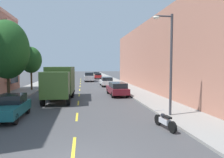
% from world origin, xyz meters
% --- Properties ---
extents(ground_plane, '(160.00, 160.00, 0.00)m').
position_xyz_m(ground_plane, '(0.00, 30.00, 0.00)').
color(ground_plane, '#424244').
extents(sidewalk_left, '(3.20, 120.00, 0.14)m').
position_xyz_m(sidewalk_left, '(-7.10, 28.00, 0.07)').
color(sidewalk_left, gray).
rests_on(sidewalk_left, ground_plane).
extents(sidewalk_right, '(3.20, 120.00, 0.14)m').
position_xyz_m(sidewalk_right, '(7.10, 28.00, 0.07)').
color(sidewalk_right, gray).
rests_on(sidewalk_right, ground_plane).
extents(lane_centerline_dashes, '(0.14, 47.20, 0.01)m').
position_xyz_m(lane_centerline_dashes, '(0.00, 24.50, 0.00)').
color(lane_centerline_dashes, yellow).
rests_on(lane_centerline_dashes, ground_plane).
extents(apartment_block_opposite, '(10.00, 36.00, 9.20)m').
position_xyz_m(apartment_block_opposite, '(13.70, 20.00, 4.60)').
color(apartment_block_opposite, '#B27560').
rests_on(apartment_block_opposite, ground_plane).
extents(street_tree_second, '(3.90, 3.90, 7.39)m').
position_xyz_m(street_tree_second, '(-6.40, 13.39, 4.84)').
color(street_tree_second, '#47331E').
rests_on(street_tree_second, sidewalk_left).
extents(street_tree_third, '(2.80, 2.80, 5.74)m').
position_xyz_m(street_tree_third, '(-6.40, 22.01, 4.12)').
color(street_tree_third, '#47331E').
rests_on(street_tree_third, sidewalk_left).
extents(street_lamp, '(1.35, 0.28, 6.54)m').
position_xyz_m(street_lamp, '(5.94, 6.02, 3.95)').
color(street_lamp, '#38383D').
rests_on(street_lamp, sidewalk_right).
extents(delivery_box_truck, '(2.60, 7.37, 3.26)m').
position_xyz_m(delivery_box_truck, '(-1.79, 13.95, 1.86)').
color(delivery_box_truck, '#2D471E').
rests_on(delivery_box_truck, ground_plane).
extents(parked_hatchback_red, '(1.82, 4.03, 1.50)m').
position_xyz_m(parked_hatchback_red, '(4.30, 44.60, 0.76)').
color(parked_hatchback_red, '#AD1E1E').
rests_on(parked_hatchback_red, ground_plane).
extents(parked_hatchback_teal, '(1.75, 4.01, 1.50)m').
position_xyz_m(parked_hatchback_teal, '(-4.23, 7.14, 0.76)').
color(parked_hatchback_teal, '#195B60').
rests_on(parked_hatchback_teal, ground_plane).
extents(parked_sedan_navy, '(1.82, 4.51, 1.43)m').
position_xyz_m(parked_sedan_navy, '(-4.31, 51.34, 0.75)').
color(parked_sedan_navy, navy).
rests_on(parked_sedan_navy, ground_plane).
extents(parked_sedan_orange, '(1.93, 4.55, 1.43)m').
position_xyz_m(parked_sedan_orange, '(-4.27, 25.02, 0.75)').
color(parked_sedan_orange, orange).
rests_on(parked_sedan_orange, ground_plane).
extents(parked_wagon_forest, '(1.86, 4.72, 1.50)m').
position_xyz_m(parked_wagon_forest, '(-4.40, 38.83, 0.80)').
color(parked_wagon_forest, '#194C28').
rests_on(parked_wagon_forest, ground_plane).
extents(parked_wagon_burgundy, '(1.95, 4.75, 1.50)m').
position_xyz_m(parked_wagon_burgundy, '(4.27, 15.85, 0.80)').
color(parked_wagon_burgundy, maroon).
rests_on(parked_wagon_burgundy, ground_plane).
extents(parked_wagon_white, '(1.85, 4.71, 1.50)m').
position_xyz_m(parked_wagon_white, '(4.29, 26.53, 0.80)').
color(parked_wagon_white, silver).
rests_on(parked_wagon_white, ground_plane).
extents(parked_pickup_sky, '(2.11, 5.34, 1.73)m').
position_xyz_m(parked_pickup_sky, '(-4.39, 44.84, 0.83)').
color(parked_pickup_sky, '#7A9EC6').
rests_on(parked_pickup_sky, ground_plane).
extents(parked_wagon_champagne, '(1.83, 4.70, 1.50)m').
position_xyz_m(parked_wagon_champagne, '(4.49, 53.38, 0.80)').
color(parked_wagon_champagne, tan).
rests_on(parked_wagon_champagne, ground_plane).
extents(moving_silver_sedan, '(1.95, 4.80, 1.93)m').
position_xyz_m(moving_silver_sedan, '(1.80, 36.92, 0.99)').
color(moving_silver_sedan, '#B2B5BA').
rests_on(moving_silver_sedan, ground_plane).
extents(parked_motorcycle, '(0.62, 2.05, 0.90)m').
position_xyz_m(parked_motorcycle, '(4.75, 3.72, 0.41)').
color(parked_motorcycle, black).
rests_on(parked_motorcycle, ground_plane).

